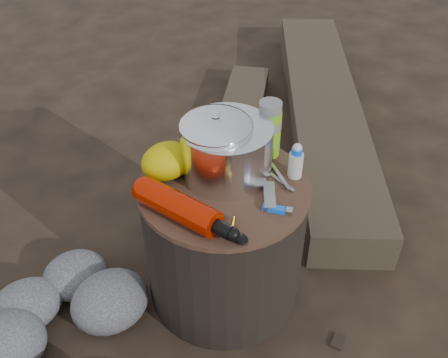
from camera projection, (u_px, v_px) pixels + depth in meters
ground at (224, 286)px, 1.78m from camera, size 60.00×60.00×0.00m
stump at (224, 240)px, 1.63m from camera, size 0.50×0.50×0.46m
log_main at (323, 111)px, 2.50m from camera, size 1.39×1.66×0.16m
log_small at (238, 127)px, 2.46m from camera, size 0.89×0.89×0.09m
foil_windscreen at (226, 150)px, 1.48m from camera, size 0.26×0.26×0.16m
camping_pot at (216, 146)px, 1.46m from camera, size 0.20×0.20×0.20m
fuel_bottle at (179, 207)px, 1.36m from camera, size 0.17×0.32×0.08m
thermos at (269, 129)px, 1.55m from camera, size 0.07×0.07×0.18m
travel_mug at (211, 130)px, 1.61m from camera, size 0.07×0.07×0.11m
stuff_sack at (167, 161)px, 1.49m from camera, size 0.15×0.13×0.10m
food_pouch at (195, 136)px, 1.56m from camera, size 0.10×0.06×0.13m
lighter at (274, 209)px, 1.40m from camera, size 0.07×0.08×0.01m
multitool at (269, 196)px, 1.44m from camera, size 0.09×0.11×0.02m
pot_grabber at (278, 179)px, 1.50m from camera, size 0.05×0.14×0.01m
spork at (216, 231)px, 1.34m from camera, size 0.10×0.14×0.01m
squeeze_bottle at (296, 162)px, 1.49m from camera, size 0.04×0.04×0.10m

